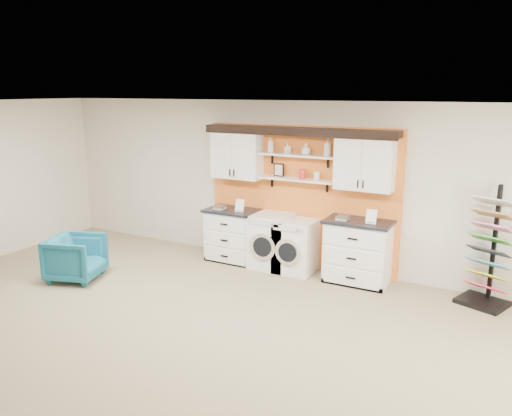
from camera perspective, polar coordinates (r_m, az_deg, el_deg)
The scene contains 22 objects.
floor at distance 5.71m, azimuth -11.90°, elevation -18.27°, with size 10.00×10.00×0.00m, color gray.
ceiling at distance 4.88m, azimuth -13.50°, elevation 11.01°, with size 10.00×10.00×0.00m, color white.
wall_back at distance 8.46m, azimuth 5.19°, elevation 2.62°, with size 10.00×10.00×0.00m, color beige.
accent_panel at distance 8.47m, azimuth 5.07°, elevation 1.25°, with size 3.40×0.07×2.40m, color orange.
upper_cabinet_left at distance 8.71m, azimuth -2.18°, elevation 6.16°, with size 0.90×0.35×0.84m.
upper_cabinet_right at distance 7.82m, azimuth 12.33°, elevation 5.05°, with size 0.90×0.35×0.84m.
shelf_lower at distance 8.26m, azimuth 4.66°, elevation 3.28°, with size 1.32×0.28×0.03m, color white.
shelf_upper at distance 8.20m, azimuth 4.72°, elevation 6.03°, with size 1.32×0.28×0.03m, color white.
crown_molding at distance 8.17m, azimuth 4.81°, elevation 8.81°, with size 3.30×0.41×0.13m.
picture_frame at distance 8.42m, azimuth 2.62°, elevation 4.37°, with size 0.18×0.02×0.22m.
canister_red at distance 8.20m, azimuth 5.32°, elevation 3.87°, with size 0.11×0.11×0.16m, color red.
canister_cream at distance 8.11m, azimuth 6.95°, elevation 3.65°, with size 0.10×0.10×0.14m, color silver.
base_cabinet_left at distance 8.87m, azimuth -2.60°, elevation -3.07°, with size 0.95×0.66×0.93m.
base_cabinet_right at distance 7.99m, azimuth 11.54°, elevation -4.91°, with size 1.03×0.66×1.01m.
washer at distance 8.52m, azimuth 1.79°, elevation -3.75°, with size 0.66×0.71×0.93m.
dryer at distance 8.34m, azimuth 4.61°, elevation -4.33°, with size 0.63×0.71×0.88m.
sample_rack at distance 7.74m, azimuth 24.86°, elevation -6.24°, with size 0.76×0.70×1.71m.
armchair at distance 8.50m, azimuth -19.89°, elevation -5.37°, with size 0.76×0.78×0.71m, color #145D78.
soap_bottle_a at distance 8.38m, azimuth 1.70°, elevation 7.22°, with size 0.10×0.10×0.26m, color silver.
soap_bottle_b at distance 8.26m, azimuth 3.62°, elevation 6.82°, with size 0.08×0.08×0.18m, color silver.
soap_bottle_c at distance 8.12m, azimuth 5.75°, elevation 6.72°, with size 0.15×0.15×0.19m, color silver.
soap_bottle_d at distance 7.99m, azimuth 8.16°, elevation 6.89°, with size 0.11×0.11×0.28m, color silver.
Camera 1 is at (3.23, -3.66, 2.97)m, focal length 35.00 mm.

